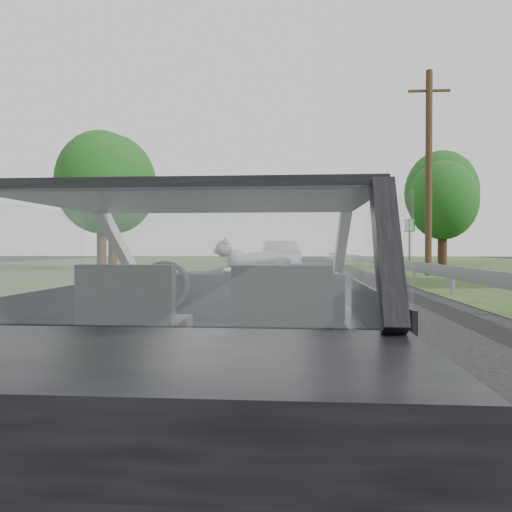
% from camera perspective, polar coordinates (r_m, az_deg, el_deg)
% --- Properties ---
extents(ground, '(140.00, 140.00, 0.00)m').
position_cam_1_polar(ground, '(3.15, -4.63, -20.96)').
color(ground, '#2E2E30').
rests_on(ground, ground).
extents(subject_car, '(1.80, 4.00, 1.45)m').
position_cam_1_polar(subject_car, '(2.96, -4.65, -7.83)').
color(subject_car, black).
rests_on(subject_car, ground).
extents(dashboard, '(1.58, 0.45, 0.30)m').
position_cam_1_polar(dashboard, '(3.56, -3.04, -4.33)').
color(dashboard, black).
rests_on(dashboard, subject_car).
extents(driver_seat, '(0.50, 0.72, 0.42)m').
position_cam_1_polar(driver_seat, '(2.76, -13.90, -5.26)').
color(driver_seat, '#252528').
rests_on(driver_seat, subject_car).
extents(passenger_seat, '(0.50, 0.72, 0.42)m').
position_cam_1_polar(passenger_seat, '(2.62, 3.04, -5.56)').
color(passenger_seat, '#252528').
rests_on(passenger_seat, subject_car).
extents(steering_wheel, '(0.36, 0.36, 0.04)m').
position_cam_1_polar(steering_wheel, '(3.34, -10.54, -3.48)').
color(steering_wheel, black).
rests_on(steering_wheel, dashboard).
extents(cat, '(0.59, 0.24, 0.26)m').
position_cam_1_polar(cat, '(3.52, 0.48, -0.58)').
color(cat, '#9E9E9E').
rests_on(cat, dashboard).
extents(guardrail, '(0.05, 90.00, 0.32)m').
position_cam_1_polar(guardrail, '(13.46, 21.07, -1.69)').
color(guardrail, '#93969B').
rests_on(guardrail, ground).
extents(other_car, '(2.41, 4.90, 1.55)m').
position_cam_1_polar(other_car, '(25.68, 2.83, 0.01)').
color(other_car, '#9DA2AF').
rests_on(other_car, ground).
extents(highway_sign, '(0.36, 1.06, 2.67)m').
position_cam_1_polar(highway_sign, '(26.80, 17.15, 1.20)').
color(highway_sign, '#0D4B19').
rests_on(highway_sign, ground).
extents(utility_pole, '(0.34, 0.34, 8.75)m').
position_cam_1_polar(utility_pole, '(22.76, 19.14, 8.93)').
color(utility_pole, '#412E18').
rests_on(utility_pole, ground).
extents(tree_2, '(5.13, 5.13, 6.24)m').
position_cam_1_polar(tree_2, '(32.10, 20.58, 4.32)').
color(tree_2, '#164D15').
rests_on(tree_2, ground).
extents(tree_3, '(7.63, 7.63, 8.84)m').
position_cam_1_polar(tree_3, '(43.42, 20.41, 5.13)').
color(tree_3, '#164D15').
rests_on(tree_3, ground).
extents(tree_5, '(5.93, 5.93, 7.13)m').
position_cam_1_polar(tree_5, '(27.54, -17.25, 5.84)').
color(tree_5, '#164D15').
rests_on(tree_5, ground).
extents(tree_6, '(4.95, 4.95, 7.29)m').
position_cam_1_polar(tree_6, '(29.08, -16.06, 5.73)').
color(tree_6, '#164D15').
rests_on(tree_6, ground).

